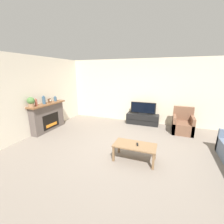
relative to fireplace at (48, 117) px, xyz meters
The scene contains 14 objects.
ground_plane 3.38m from the fireplace, ahead, with size 24.00×24.00×0.00m, color slate.
wall_back 4.07m from the fireplace, 34.48° to the left, with size 12.00×0.06×2.70m.
wall_left 1.00m from the fireplace, 107.72° to the right, with size 0.06×12.00×2.70m.
fireplace is the anchor object (origin of this frame).
mantel_vase_left 0.78m from the fireplace, 87.96° to the right, with size 0.09×0.09×0.25m.
mantel_vase_centre_left 0.66m from the fireplace, 81.90° to the right, with size 0.11×0.11×0.31m.
mantel_vase_right 0.76m from the fireplace, 87.96° to the left, with size 0.11×0.11×0.21m.
mantel_clock 0.61m from the fireplace, 83.62° to the left, with size 0.08×0.11×0.15m.
potted_plant 0.96m from the fireplace, 88.56° to the right, with size 0.23×0.23×0.33m.
tv_stand 3.80m from the fireplace, 31.13° to the left, with size 1.33×0.47×0.44m.
tv 3.79m from the fireplace, 31.10° to the left, with size 1.03×0.18×0.51m.
armchair 5.02m from the fireplace, 17.96° to the left, with size 0.70×0.76×0.92m.
coffee_table 3.63m from the fireplace, 13.94° to the right, with size 1.04×0.52×0.42m.
remote 3.68m from the fireplace, 13.41° to the right, with size 0.08×0.16×0.02m.
Camera 1 is at (0.89, -3.66, 2.14)m, focal length 24.00 mm.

